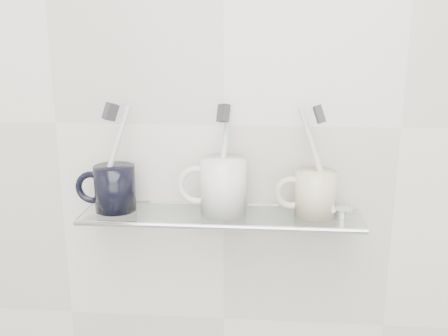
# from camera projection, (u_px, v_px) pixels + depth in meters

# --- Properties ---
(wall_back) EXTENTS (2.50, 0.00, 2.50)m
(wall_back) POSITION_uv_depth(u_px,v_px,m) (224.00, 125.00, 0.92)
(wall_back) COLOR beige
(wall_back) RESTS_ON ground
(shelf_glass) EXTENTS (0.50, 0.12, 0.01)m
(shelf_glass) POSITION_uv_depth(u_px,v_px,m) (221.00, 216.00, 0.90)
(shelf_glass) COLOR silver
(shelf_glass) RESTS_ON wall_back
(shelf_rail) EXTENTS (0.50, 0.01, 0.01)m
(shelf_rail) POSITION_uv_depth(u_px,v_px,m) (218.00, 227.00, 0.84)
(shelf_rail) COLOR silver
(shelf_rail) RESTS_ON shelf_glass
(bracket_left) EXTENTS (0.02, 0.03, 0.02)m
(bracket_left) POSITION_uv_depth(u_px,v_px,m) (115.00, 209.00, 0.96)
(bracket_left) COLOR silver
(bracket_left) RESTS_ON wall_back
(bracket_right) EXTENTS (0.02, 0.03, 0.02)m
(bracket_right) POSITION_uv_depth(u_px,v_px,m) (335.00, 216.00, 0.93)
(bracket_right) COLOR silver
(bracket_right) RESTS_ON wall_back
(mug_left) EXTENTS (0.10, 0.10, 0.08)m
(mug_left) POSITION_uv_depth(u_px,v_px,m) (115.00, 188.00, 0.91)
(mug_left) COLOR black
(mug_left) RESTS_ON shelf_glass
(mug_left_handle) EXTENTS (0.06, 0.01, 0.06)m
(mug_left_handle) POSITION_uv_depth(u_px,v_px,m) (92.00, 188.00, 0.91)
(mug_left_handle) COLOR black
(mug_left_handle) RESTS_ON mug_left
(toothbrush_left) EXTENTS (0.07, 0.04, 0.18)m
(toothbrush_left) POSITION_uv_depth(u_px,v_px,m) (113.00, 156.00, 0.89)
(toothbrush_left) COLOR silver
(toothbrush_left) RESTS_ON mug_left
(bristles_left) EXTENTS (0.03, 0.03, 0.04)m
(bristles_left) POSITION_uv_depth(u_px,v_px,m) (111.00, 112.00, 0.87)
(bristles_left) COLOR #303136
(bristles_left) RESTS_ON toothbrush_left
(mug_center) EXTENTS (0.10, 0.10, 0.10)m
(mug_center) POSITION_uv_depth(u_px,v_px,m) (223.00, 186.00, 0.89)
(mug_center) COLOR silver
(mug_center) RESTS_ON shelf_glass
(mug_center_handle) EXTENTS (0.07, 0.01, 0.07)m
(mug_center_handle) POSITION_uv_depth(u_px,v_px,m) (197.00, 185.00, 0.89)
(mug_center_handle) COLOR silver
(mug_center_handle) RESTS_ON mug_center
(toothbrush_center) EXTENTS (0.03, 0.07, 0.18)m
(toothbrush_center) POSITION_uv_depth(u_px,v_px,m) (223.00, 158.00, 0.88)
(toothbrush_center) COLOR silver
(toothbrush_center) RESTS_ON mug_center
(bristles_center) EXTENTS (0.03, 0.03, 0.04)m
(bristles_center) POSITION_uv_depth(u_px,v_px,m) (223.00, 113.00, 0.86)
(bristles_center) COLOR #303136
(bristles_center) RESTS_ON toothbrush_center
(mug_right) EXTENTS (0.09, 0.09, 0.08)m
(mug_right) POSITION_uv_depth(u_px,v_px,m) (315.00, 193.00, 0.88)
(mug_right) COLOR beige
(mug_right) RESTS_ON shelf_glass
(mug_right_handle) EXTENTS (0.06, 0.01, 0.06)m
(mug_right_handle) POSITION_uv_depth(u_px,v_px,m) (291.00, 193.00, 0.88)
(mug_right_handle) COLOR beige
(mug_right_handle) RESTS_ON mug_right
(toothbrush_right) EXTENTS (0.07, 0.05, 0.18)m
(toothbrush_right) POSITION_uv_depth(u_px,v_px,m) (317.00, 160.00, 0.86)
(toothbrush_right) COLOR beige
(toothbrush_right) RESTS_ON mug_right
(bristles_right) EXTENTS (0.02, 0.03, 0.04)m
(bristles_right) POSITION_uv_depth(u_px,v_px,m) (319.00, 114.00, 0.84)
(bristles_right) COLOR #303136
(bristles_right) RESTS_ON toothbrush_right
(chrome_cap) EXTENTS (0.03, 0.03, 0.01)m
(chrome_cap) POSITION_uv_depth(u_px,v_px,m) (343.00, 212.00, 0.88)
(chrome_cap) COLOR silver
(chrome_cap) RESTS_ON shelf_glass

